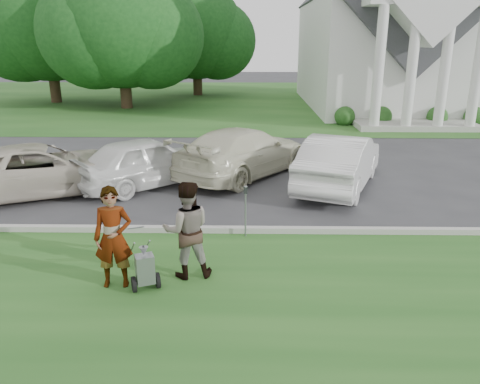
{
  "coord_description": "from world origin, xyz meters",
  "views": [
    {
      "loc": [
        0.25,
        -9.83,
        4.42
      ],
      "look_at": [
        0.08,
        0.0,
        1.21
      ],
      "focal_mm": 35.0,
      "sensor_mm": 36.0,
      "label": 1
    }
  ],
  "objects_px": {
    "tree_far": "(47,21)",
    "tree_back": "(196,36)",
    "person_right": "(187,231)",
    "person_left": "(113,238)",
    "parking_meter_near": "(246,205)",
    "car_d": "(340,161)",
    "car_a": "(42,170)",
    "car_c": "(244,152)",
    "tree_left": "(121,29)",
    "car_b": "(148,161)",
    "church": "(382,15)",
    "striping_cart": "(145,270)"
  },
  "relations": [
    {
      "from": "tree_far",
      "to": "car_d",
      "type": "xyz_separation_m",
      "value": [
        17.11,
        -20.67,
        -4.86
      ]
    },
    {
      "from": "striping_cart",
      "to": "tree_back",
      "type": "bearing_deg",
      "value": 72.22
    },
    {
      "from": "tree_far",
      "to": "tree_back",
      "type": "xyz_separation_m",
      "value": [
        10.0,
        5.0,
        -0.97
      ]
    },
    {
      "from": "tree_far",
      "to": "person_right",
      "type": "distance_m",
      "value": 30.03
    },
    {
      "from": "parking_meter_near",
      "to": "car_a",
      "type": "relative_size",
      "value": 0.23
    },
    {
      "from": "tree_back",
      "to": "car_d",
      "type": "distance_m",
      "value": 26.92
    },
    {
      "from": "car_c",
      "to": "parking_meter_near",
      "type": "bearing_deg",
      "value": 126.64
    },
    {
      "from": "person_left",
      "to": "car_b",
      "type": "distance_m",
      "value": 6.39
    },
    {
      "from": "parking_meter_near",
      "to": "car_c",
      "type": "bearing_deg",
      "value": 91.07
    },
    {
      "from": "tree_left",
      "to": "striping_cart",
      "type": "xyz_separation_m",
      "value": [
        6.38,
        -24.14,
        -4.71
      ]
    },
    {
      "from": "person_left",
      "to": "person_right",
      "type": "bearing_deg",
      "value": 11.23
    },
    {
      "from": "person_left",
      "to": "car_a",
      "type": "relative_size",
      "value": 0.36
    },
    {
      "from": "tree_far",
      "to": "car_c",
      "type": "bearing_deg",
      "value": -53.95
    },
    {
      "from": "tree_back",
      "to": "car_a",
      "type": "relative_size",
      "value": 1.79
    },
    {
      "from": "parking_meter_near",
      "to": "car_b",
      "type": "relative_size",
      "value": 0.27
    },
    {
      "from": "tree_left",
      "to": "car_a",
      "type": "bearing_deg",
      "value": -83.49
    },
    {
      "from": "person_left",
      "to": "parking_meter_near",
      "type": "relative_size",
      "value": 1.54
    },
    {
      "from": "person_left",
      "to": "car_a",
      "type": "distance_m",
      "value": 6.63
    },
    {
      "from": "tree_back",
      "to": "striping_cart",
      "type": "height_order",
      "value": "tree_back"
    },
    {
      "from": "tree_left",
      "to": "car_d",
      "type": "height_order",
      "value": "tree_left"
    },
    {
      "from": "church",
      "to": "parking_meter_near",
      "type": "height_order",
      "value": "church"
    },
    {
      "from": "tree_back",
      "to": "car_d",
      "type": "bearing_deg",
      "value": -74.52
    },
    {
      "from": "church",
      "to": "tree_back",
      "type": "bearing_deg",
      "value": 152.15
    },
    {
      "from": "tree_far",
      "to": "person_right",
      "type": "xyz_separation_m",
      "value": [
        13.11,
        -26.6,
        -4.73
      ]
    },
    {
      "from": "car_d",
      "to": "striping_cart",
      "type": "bearing_deg",
      "value": 75.96
    },
    {
      "from": "tree_left",
      "to": "car_b",
      "type": "xyz_separation_m",
      "value": [
        5.11,
        -17.65,
        -4.32
      ]
    },
    {
      "from": "church",
      "to": "person_left",
      "type": "height_order",
      "value": "church"
    },
    {
      "from": "person_left",
      "to": "car_c",
      "type": "xyz_separation_m",
      "value": [
        2.31,
        7.61,
        -0.15
      ]
    },
    {
      "from": "car_a",
      "to": "car_b",
      "type": "relative_size",
      "value": 1.16
    },
    {
      "from": "church",
      "to": "car_d",
      "type": "relative_size",
      "value": 4.78
    },
    {
      "from": "tree_far",
      "to": "striping_cart",
      "type": "distance_m",
      "value": 30.3
    },
    {
      "from": "church",
      "to": "person_left",
      "type": "distance_m",
      "value": 27.96
    },
    {
      "from": "car_b",
      "to": "car_c",
      "type": "height_order",
      "value": "car_c"
    },
    {
      "from": "tree_left",
      "to": "car_d",
      "type": "bearing_deg",
      "value": -57.83
    },
    {
      "from": "car_a",
      "to": "car_c",
      "type": "bearing_deg",
      "value": -94.82
    },
    {
      "from": "tree_left",
      "to": "car_b",
      "type": "bearing_deg",
      "value": -73.85
    },
    {
      "from": "tree_far",
      "to": "parking_meter_near",
      "type": "height_order",
      "value": "tree_far"
    },
    {
      "from": "tree_left",
      "to": "tree_back",
      "type": "distance_m",
      "value": 8.95
    },
    {
      "from": "parking_meter_near",
      "to": "tree_left",
      "type": "bearing_deg",
      "value": 110.75
    },
    {
      "from": "person_left",
      "to": "car_a",
      "type": "xyz_separation_m",
      "value": [
        -3.69,
        5.5,
        -0.22
      ]
    },
    {
      "from": "church",
      "to": "tree_back",
      "type": "xyz_separation_m",
      "value": [
        -13.01,
        6.87,
        -1.21
      ]
    },
    {
      "from": "church",
      "to": "tree_far",
      "type": "xyz_separation_m",
      "value": [
        -23.01,
        1.87,
        -0.25
      ]
    },
    {
      "from": "tree_left",
      "to": "tree_far",
      "type": "bearing_deg",
      "value": 153.44
    },
    {
      "from": "striping_cart",
      "to": "person_left",
      "type": "relative_size",
      "value": 0.56
    },
    {
      "from": "church",
      "to": "car_b",
      "type": "xyz_separation_m",
      "value": [
        -11.9,
        -18.78,
        -5.15
      ]
    },
    {
      "from": "tree_back",
      "to": "car_b",
      "type": "xyz_separation_m",
      "value": [
        1.11,
        -25.65,
        -3.94
      ]
    },
    {
      "from": "parking_meter_near",
      "to": "car_d",
      "type": "xyz_separation_m",
      "value": [
        2.9,
        4.0,
        0.04
      ]
    },
    {
      "from": "church",
      "to": "person_left",
      "type": "xyz_separation_m",
      "value": [
        -11.21,
        -25.13,
        -4.97
      ]
    },
    {
      "from": "striping_cart",
      "to": "person_left",
      "type": "height_order",
      "value": "person_left"
    },
    {
      "from": "tree_far",
      "to": "car_d",
      "type": "bearing_deg",
      "value": -50.38
    }
  ]
}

